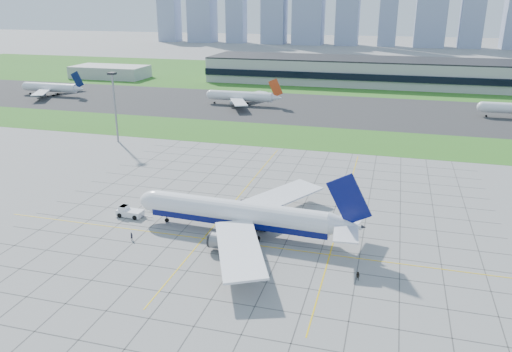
% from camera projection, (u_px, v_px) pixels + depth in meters
% --- Properties ---
extents(ground, '(1400.00, 1400.00, 0.00)m').
position_uv_depth(ground, '(249.00, 240.00, 109.66)').
color(ground, gray).
rests_on(ground, ground).
extents(grass_median, '(700.00, 35.00, 0.04)m').
position_uv_depth(grass_median, '(315.00, 138.00, 191.46)').
color(grass_median, '#326B1E').
rests_on(grass_median, ground).
extents(asphalt_taxiway, '(700.00, 75.00, 0.04)m').
position_uv_depth(asphalt_taxiway, '(333.00, 109.00, 241.44)').
color(asphalt_taxiway, '#383838').
rests_on(asphalt_taxiway, ground).
extents(grass_far, '(700.00, 145.00, 0.04)m').
position_uv_depth(grass_far, '(353.00, 78.00, 341.42)').
color(grass_far, '#326B1E').
rests_on(grass_far, ground).
extents(apron_markings, '(120.00, 130.00, 0.03)m').
position_uv_depth(apron_markings, '(264.00, 220.00, 119.63)').
color(apron_markings, '#474744').
rests_on(apron_markings, ground).
extents(terminal, '(260.00, 43.00, 15.80)m').
position_uv_depth(terminal, '(416.00, 73.00, 305.87)').
color(terminal, '#B7B7B2').
rests_on(terminal, ground).
extents(service_block, '(50.00, 25.00, 8.00)m').
position_uv_depth(service_block, '(110.00, 72.00, 339.57)').
color(service_block, '#B7B7B2').
rests_on(service_block, ground).
extents(light_mast, '(2.50, 2.50, 25.60)m').
position_uv_depth(light_mast, '(114.00, 99.00, 181.03)').
color(light_mast, gray).
rests_on(light_mast, ground).
extents(airliner, '(53.98, 54.60, 16.98)m').
position_uv_depth(airliner, '(241.00, 214.00, 111.47)').
color(airliner, white).
rests_on(airliner, ground).
extents(pushback_tug, '(9.34, 3.54, 2.58)m').
position_uv_depth(pushback_tug, '(129.00, 212.00, 121.43)').
color(pushback_tug, white).
rests_on(pushback_tug, ground).
extents(crew_near, '(0.58, 0.73, 1.76)m').
position_uv_depth(crew_near, '(132.00, 236.00, 109.48)').
color(crew_near, black).
rests_on(crew_near, ground).
extents(crew_far, '(1.05, 0.98, 1.73)m').
position_uv_depth(crew_far, '(358.00, 276.00, 93.65)').
color(crew_far, black).
rests_on(crew_far, ground).
extents(distant_jet_0, '(37.11, 42.66, 14.08)m').
position_uv_depth(distant_jet_0, '(52.00, 87.00, 275.38)').
color(distant_jet_0, white).
rests_on(distant_jet_0, ground).
extents(distant_jet_1, '(37.60, 42.66, 14.08)m').
position_uv_depth(distant_jet_1, '(242.00, 96.00, 250.30)').
color(distant_jet_1, white).
rests_on(distant_jet_1, ground).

